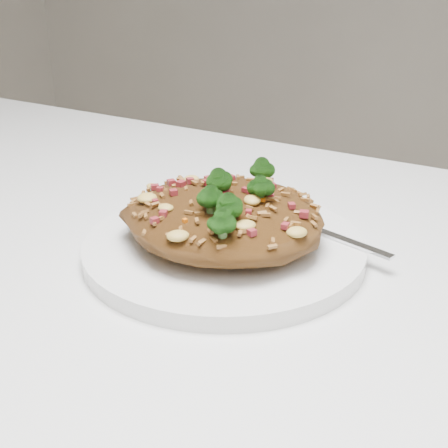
% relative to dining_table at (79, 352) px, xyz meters
% --- Properties ---
extents(dining_table, '(1.20, 0.80, 0.75)m').
position_rel_dining_table_xyz_m(dining_table, '(0.00, 0.00, 0.00)').
color(dining_table, silver).
rests_on(dining_table, ground).
extents(plate, '(0.24, 0.24, 0.01)m').
position_rel_dining_table_xyz_m(plate, '(0.11, 0.08, 0.10)').
color(plate, white).
rests_on(plate, dining_table).
extents(fried_rice, '(0.17, 0.16, 0.07)m').
position_rel_dining_table_xyz_m(fried_rice, '(0.11, 0.08, 0.13)').
color(fried_rice, brown).
rests_on(fried_rice, plate).
extents(fork, '(0.16, 0.06, 0.00)m').
position_rel_dining_table_xyz_m(fork, '(0.17, 0.13, 0.11)').
color(fork, silver).
rests_on(fork, plate).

